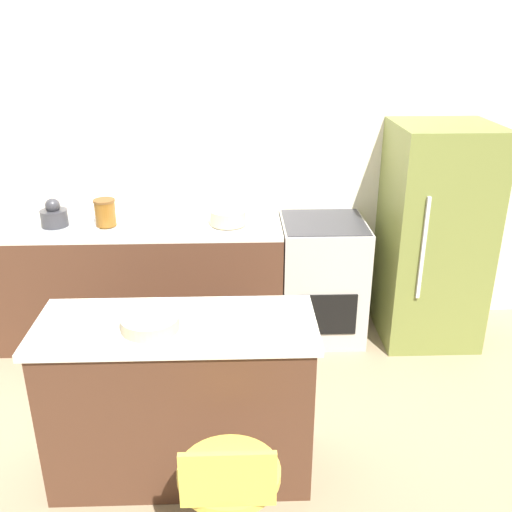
{
  "coord_description": "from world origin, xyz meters",
  "views": [
    {
      "loc": [
        0.47,
        -3.64,
        2.33
      ],
      "look_at": [
        0.59,
        -0.4,
        0.97
      ],
      "focal_mm": 40.0,
      "sensor_mm": 36.0,
      "label": 1
    }
  ],
  "objects_px": {
    "refrigerator": "(433,236)",
    "mixing_bowl": "(228,217)",
    "stool_chair": "(230,505)",
    "oven_range": "(321,279)",
    "kettle": "(54,215)"
  },
  "relations": [
    {
      "from": "refrigerator",
      "to": "mixing_bowl",
      "type": "bearing_deg",
      "value": 179.6
    },
    {
      "from": "stool_chair",
      "to": "mixing_bowl",
      "type": "bearing_deg",
      "value": 90.52
    },
    {
      "from": "oven_range",
      "to": "refrigerator",
      "type": "relative_size",
      "value": 0.57
    },
    {
      "from": "stool_chair",
      "to": "kettle",
      "type": "bearing_deg",
      "value": 121.02
    },
    {
      "from": "refrigerator",
      "to": "kettle",
      "type": "bearing_deg",
      "value": 179.78
    },
    {
      "from": "refrigerator",
      "to": "kettle",
      "type": "distance_m",
      "value": 2.79
    },
    {
      "from": "oven_range",
      "to": "refrigerator",
      "type": "bearing_deg",
      "value": -2.49
    },
    {
      "from": "mixing_bowl",
      "to": "stool_chair",
      "type": "bearing_deg",
      "value": -89.48
    },
    {
      "from": "oven_range",
      "to": "stool_chair",
      "type": "distance_m",
      "value": 2.26
    },
    {
      "from": "mixing_bowl",
      "to": "oven_range",
      "type": "bearing_deg",
      "value": 2.0
    },
    {
      "from": "oven_range",
      "to": "kettle",
      "type": "xyz_separation_m",
      "value": [
        -1.97,
        -0.02,
        0.55
      ]
    },
    {
      "from": "stool_chair",
      "to": "mixing_bowl",
      "type": "distance_m",
      "value": 2.2
    },
    {
      "from": "oven_range",
      "to": "mixing_bowl",
      "type": "bearing_deg",
      "value": -178.0
    },
    {
      "from": "stool_chair",
      "to": "mixing_bowl",
      "type": "relative_size",
      "value": 3.18
    },
    {
      "from": "stool_chair",
      "to": "kettle",
      "type": "height_order",
      "value": "kettle"
    }
  ]
}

